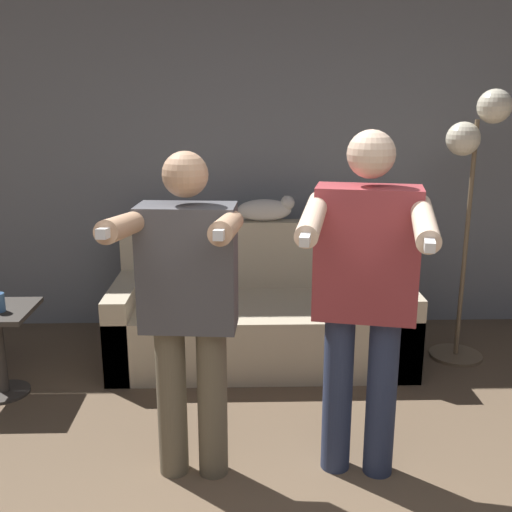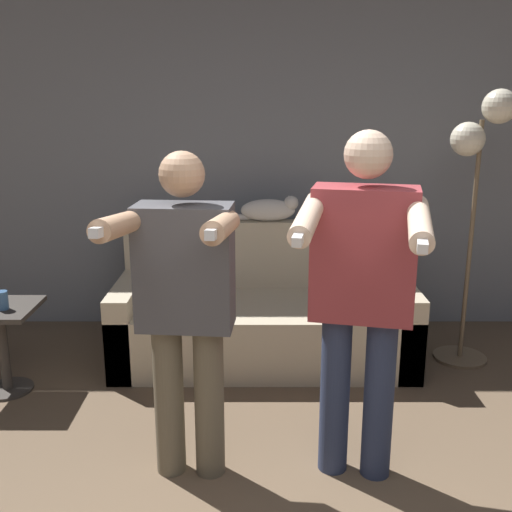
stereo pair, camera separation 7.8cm
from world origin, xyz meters
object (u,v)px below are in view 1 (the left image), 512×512
object	(u,v)px
couch	(261,318)
cat	(266,209)
floor_lamp	(475,158)
person_right	(365,287)
person_left	(188,300)

from	to	relation	value
couch	cat	world-z (taller)	cat
couch	floor_lamp	world-z (taller)	floor_lamp
couch	cat	distance (m)	0.77
couch	person_right	bearing A→B (deg)	-72.94
person_left	person_right	distance (m)	0.79
person_left	person_right	size ratio (longest dim) A/B	0.95
couch	person_left	xyz separation A→B (m)	(-0.37, -1.35, 0.61)
person_right	cat	distance (m)	1.70
couch	person_right	distance (m)	1.56
person_left	cat	xyz separation A→B (m)	(0.41, 1.66, 0.09)
couch	person_right	world-z (taller)	person_right
person_left	cat	size ratio (longest dim) A/B	2.94
person_right	cat	size ratio (longest dim) A/B	3.11
person_right	couch	bearing A→B (deg)	119.57
person_right	floor_lamp	bearing A→B (deg)	66.26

